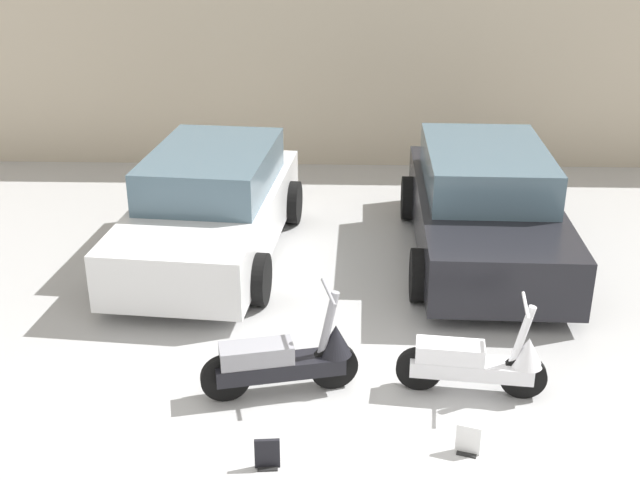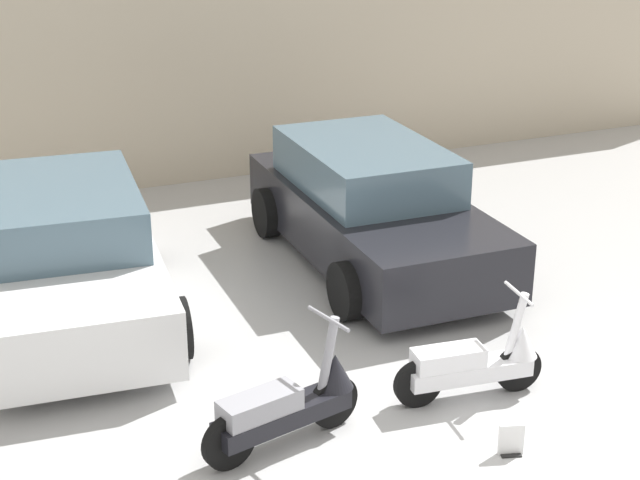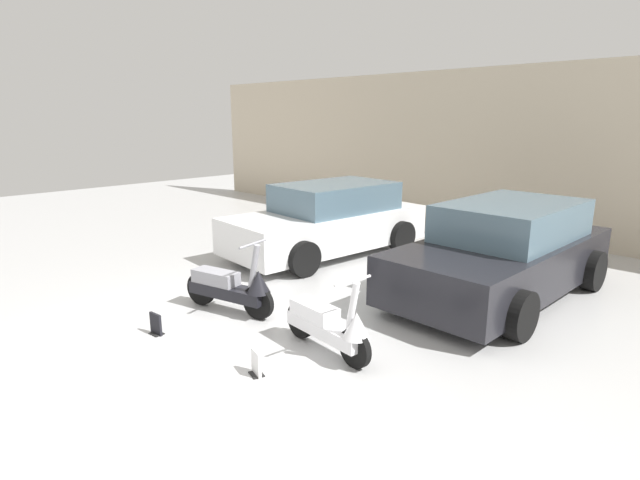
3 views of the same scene
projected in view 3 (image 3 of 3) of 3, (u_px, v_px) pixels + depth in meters
name	position (u px, v px, depth m)	size (l,w,h in m)	color
ground_plane	(203.00, 354.00, 5.40)	(28.00, 28.00, 0.00)	#B2B2B2
wall_back	(517.00, 154.00, 10.29)	(19.60, 0.12, 3.52)	beige
scooter_front_left	(232.00, 287.00, 6.48)	(1.41, 0.62, 0.99)	black
scooter_front_right	(329.00, 325.00, 5.35)	(1.34, 0.48, 0.94)	black
car_rear_left	(328.00, 220.00, 9.29)	(2.13, 3.97, 1.30)	white
car_rear_center	(504.00, 252.00, 7.06)	(1.97, 3.96, 1.33)	black
placard_near_left_scooter	(156.00, 325.00, 5.87)	(0.20, 0.13, 0.26)	black
placard_near_right_scooter	(256.00, 364.00, 4.95)	(0.20, 0.16, 0.26)	black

